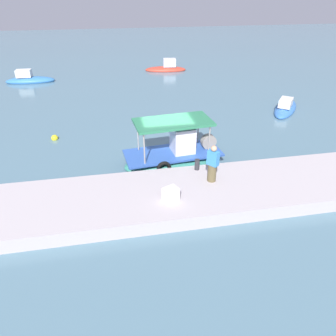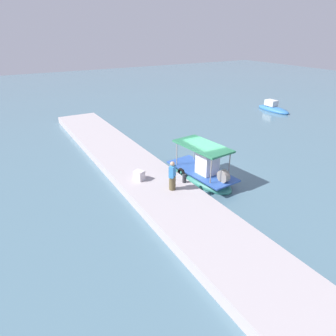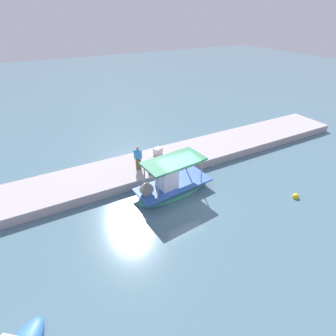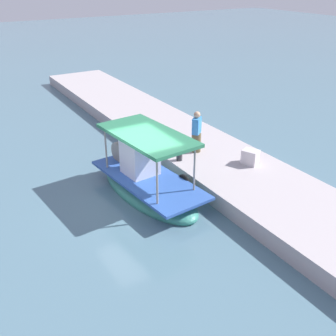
% 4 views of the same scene
% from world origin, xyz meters
% --- Properties ---
extents(ground_plane, '(120.00, 120.00, 0.00)m').
position_xyz_m(ground_plane, '(0.00, 0.00, 0.00)').
color(ground_plane, slate).
extents(dock_quay, '(36.00, 3.84, 0.61)m').
position_xyz_m(dock_quay, '(0.00, -4.11, 0.31)').
color(dock_quay, '#B0A6A9').
rests_on(dock_quay, ground_plane).
extents(main_fishing_boat, '(5.40, 2.53, 2.76)m').
position_xyz_m(main_fishing_boat, '(0.36, -0.70, 0.47)').
color(main_fishing_boat, teal).
rests_on(main_fishing_boat, ground_plane).
extents(fisherman_near_bollard, '(0.55, 0.56, 1.75)m').
position_xyz_m(fisherman_near_bollard, '(1.45, -3.63, 1.41)').
color(fisherman_near_bollard, brown).
rests_on(fisherman_near_bollard, dock_quay).
extents(mooring_bollard, '(0.24, 0.24, 0.53)m').
position_xyz_m(mooring_bollard, '(1.07, -2.56, 0.88)').
color(mooring_bollard, '#2D2D33').
rests_on(mooring_bollard, dock_quay).
extents(cargo_crate, '(0.75, 0.68, 0.58)m').
position_xyz_m(cargo_crate, '(-0.65, -4.77, 0.91)').
color(cargo_crate, silver).
rests_on(cargo_crate, dock_quay).
extents(marker_buoy, '(0.42, 0.42, 0.42)m').
position_xyz_m(marker_buoy, '(-6.33, 3.56, 0.08)').
color(marker_buoy, yellow).
rests_on(marker_buoy, ground_plane).
extents(moored_boat_near, '(4.60, 1.64, 1.47)m').
position_xyz_m(moored_boat_near, '(-10.34, 17.61, 0.24)').
color(moored_boat_near, '#3473B8').
rests_on(moored_boat_near, ground_plane).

